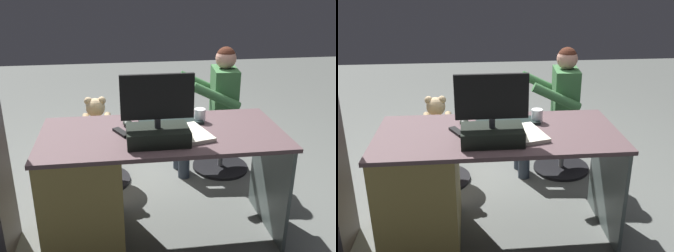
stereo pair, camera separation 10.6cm
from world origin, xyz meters
TOP-DOWN VIEW (x-y plane):
  - ground_plane at (0.00, 0.00)m, footprint 10.00×10.00m
  - desk at (0.40, 0.44)m, footprint 1.52×0.71m
  - monitor at (0.05, 0.59)m, footprint 0.42×0.23m
  - keyboard at (-0.08, 0.29)m, footprint 0.42×0.14m
  - computer_mouse at (0.21, 0.30)m, footprint 0.06×0.10m
  - cup at (-0.27, 0.29)m, footprint 0.07×0.07m
  - tv_remote at (0.25, 0.44)m, footprint 0.11×0.15m
  - notebook_binder at (-0.15, 0.52)m, footprint 0.29×0.35m
  - office_chair_teddy at (0.44, -0.32)m, footprint 0.51×0.51m
  - teddy_bear at (0.44, -0.33)m, footprint 0.23×0.23m
  - visitor_chair at (-0.64, -0.42)m, footprint 0.50×0.50m
  - person at (-0.55, -0.42)m, footprint 0.54×0.51m

SIDE VIEW (x-z plane):
  - ground_plane at x=0.00m, z-range 0.00..0.00m
  - office_chair_teddy at x=0.44m, z-range 0.03..0.46m
  - visitor_chair at x=-0.64m, z-range 0.04..0.46m
  - desk at x=0.40m, z-range 0.03..0.77m
  - teddy_bear at x=0.44m, z-range 0.41..0.75m
  - person at x=-0.55m, z-range 0.08..1.19m
  - tv_remote at x=0.25m, z-range 0.75..0.77m
  - keyboard at x=-0.08m, z-range 0.75..0.77m
  - notebook_binder at x=-0.15m, z-range 0.75..0.77m
  - computer_mouse at x=0.21m, z-range 0.75..0.78m
  - cup at x=-0.27m, z-range 0.75..0.84m
  - monitor at x=0.05m, z-range 0.66..1.06m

